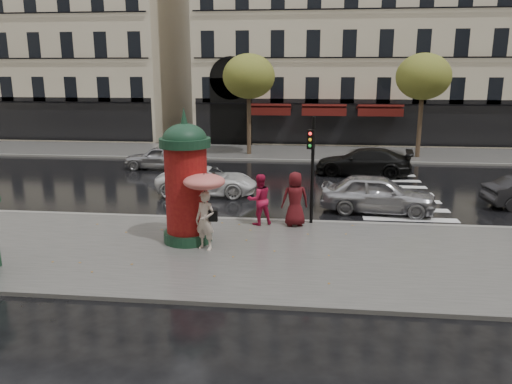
# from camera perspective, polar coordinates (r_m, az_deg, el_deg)

# --- Properties ---
(ground) EXTENTS (160.00, 160.00, 0.00)m
(ground) POSITION_cam_1_polar(r_m,az_deg,el_deg) (16.06, -1.62, -6.61)
(ground) COLOR black
(ground) RESTS_ON ground
(near_sidewalk) EXTENTS (90.00, 7.00, 0.12)m
(near_sidewalk) POSITION_cam_1_polar(r_m,az_deg,el_deg) (15.58, -1.88, -7.04)
(near_sidewalk) COLOR #474744
(near_sidewalk) RESTS_ON ground
(far_sidewalk) EXTENTS (90.00, 6.00, 0.12)m
(far_sidewalk) POSITION_cam_1_polar(r_m,az_deg,el_deg) (34.42, 2.73, 4.51)
(far_sidewalk) COLOR #474744
(far_sidewalk) RESTS_ON ground
(near_kerb) EXTENTS (90.00, 0.25, 0.14)m
(near_kerb) POSITION_cam_1_polar(r_m,az_deg,el_deg) (18.86, -0.37, -3.25)
(near_kerb) COLOR slate
(near_kerb) RESTS_ON ground
(far_kerb) EXTENTS (90.00, 0.25, 0.14)m
(far_kerb) POSITION_cam_1_polar(r_m,az_deg,el_deg) (31.47, 2.38, 3.65)
(far_kerb) COLOR slate
(far_kerb) RESTS_ON ground
(zebra_crossing) EXTENTS (3.60, 11.75, 0.01)m
(zebra_crossing) POSITION_cam_1_polar(r_m,az_deg,el_deg) (25.44, 14.96, 0.61)
(zebra_crossing) COLOR silver
(zebra_crossing) RESTS_ON ground
(bldg_far_corner) EXTENTS (26.00, 14.00, 22.90)m
(bldg_far_corner) POSITION_cam_1_polar(r_m,az_deg,el_deg) (45.44, 11.95, 20.72)
(bldg_far_corner) COLOR #B7A88C
(bldg_far_corner) RESTS_ON ground
(bldg_far_left) EXTENTS (24.00, 14.00, 22.90)m
(bldg_far_left) POSITION_cam_1_polar(r_m,az_deg,el_deg) (51.29, -23.12, 19.13)
(bldg_far_left) COLOR #B7A88C
(bldg_far_left) RESTS_ON ground
(tree_far_left) EXTENTS (3.40, 3.40, 6.64)m
(tree_far_left) POSITION_cam_1_polar(r_m,az_deg,el_deg) (33.17, -0.83, 13.04)
(tree_far_left) COLOR #38281C
(tree_far_left) RESTS_ON ground
(tree_far_right) EXTENTS (3.40, 3.40, 6.64)m
(tree_far_right) POSITION_cam_1_polar(r_m,az_deg,el_deg) (33.63, 18.58, 12.36)
(tree_far_right) COLOR #38281C
(tree_far_right) RESTS_ON ground
(woman_umbrella) EXTENTS (1.29, 1.29, 2.48)m
(woman_umbrella) POSITION_cam_1_polar(r_m,az_deg,el_deg) (15.38, -5.89, -0.76)
(woman_umbrella) COLOR beige
(woman_umbrella) RESTS_ON near_sidewalk
(woman_red) EXTENTS (1.12, 1.04, 1.86)m
(woman_red) POSITION_cam_1_polar(r_m,az_deg,el_deg) (17.98, 0.39, -0.86)
(woman_red) COLOR #B4163D
(woman_red) RESTS_ON near_sidewalk
(man_burgundy) EXTENTS (1.08, 0.84, 1.97)m
(man_burgundy) POSITION_cam_1_polar(r_m,az_deg,el_deg) (17.89, 4.48, -0.80)
(man_burgundy) COLOR #4A0E12
(man_burgundy) RESTS_ON near_sidewalk
(morris_column) EXTENTS (1.62, 1.62, 4.35)m
(morris_column) POSITION_cam_1_polar(r_m,az_deg,el_deg) (16.10, -8.00, 1.49)
(morris_column) COLOR #143321
(morris_column) RESTS_ON near_sidewalk
(traffic_light) EXTENTS (0.29, 0.38, 3.88)m
(traffic_light) POSITION_cam_1_polar(r_m,az_deg,el_deg) (17.91, 6.41, 3.66)
(traffic_light) COLOR black
(traffic_light) RESTS_ON near_sidewalk
(car_silver) EXTENTS (4.70, 2.33, 1.54)m
(car_silver) POSITION_cam_1_polar(r_m,az_deg,el_deg) (20.58, 13.72, -0.18)
(car_silver) COLOR #A4A4A8
(car_silver) RESTS_ON ground
(car_white) EXTENTS (4.68, 2.31, 1.28)m
(car_white) POSITION_cam_1_polar(r_m,az_deg,el_deg) (23.07, -5.61, 1.31)
(car_white) COLOR white
(car_white) RESTS_ON ground
(car_black) EXTENTS (5.35, 2.76, 1.48)m
(car_black) POSITION_cam_1_polar(r_m,az_deg,el_deg) (27.72, 12.15, 3.38)
(car_black) COLOR black
(car_black) RESTS_ON ground
(car_far_silver) EXTENTS (4.07, 1.75, 1.37)m
(car_far_silver) POSITION_cam_1_polar(r_m,az_deg,el_deg) (29.42, -10.96, 3.92)
(car_far_silver) COLOR #9B9B9F
(car_far_silver) RESTS_ON ground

